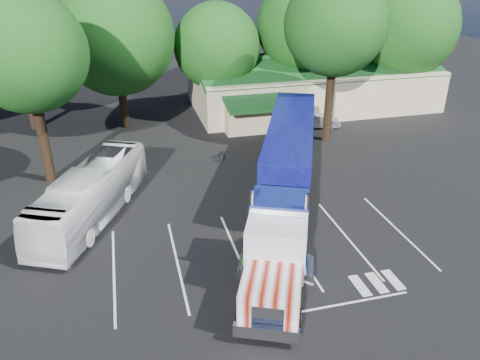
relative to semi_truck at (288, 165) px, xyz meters
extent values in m
plane|color=black|center=(-4.39, 1.33, -2.66)|extent=(120.00, 120.00, 0.00)
cube|color=beige|center=(9.61, 19.33, -0.66)|extent=(24.00, 11.00, 4.00)
cube|color=#154B1D|center=(9.61, 16.93, 1.84)|extent=(24.20, 6.25, 2.10)
cube|color=#154B1D|center=(9.61, 21.73, 1.84)|extent=(24.20, 6.25, 2.10)
cube|color=beige|center=(1.61, 13.63, -1.26)|extent=(5.00, 2.50, 2.80)
cube|color=#154B1D|center=(1.61, 12.33, 0.24)|extent=(5.40, 3.19, 0.80)
cylinder|color=black|center=(-17.39, 19.13, -0.66)|extent=(0.70, 0.70, 4.00)
sphere|color=#144614|center=(-17.39, 19.13, 4.49)|extent=(8.40, 8.40, 8.40)
cylinder|color=black|center=(-9.39, 17.53, -0.51)|extent=(0.70, 0.70, 4.30)
sphere|color=#144614|center=(-9.39, 17.53, 5.39)|extent=(10.00, 10.00, 10.00)
cylinder|color=black|center=(-0.39, 18.83, -0.86)|extent=(0.70, 0.70, 3.60)
sphere|color=#144614|center=(-0.39, 18.83, 3.94)|extent=(8.00, 8.00, 8.00)
cylinder|color=black|center=(8.61, 19.33, -0.41)|extent=(0.70, 0.70, 4.50)
sphere|color=#144614|center=(8.61, 19.33, 5.44)|extent=(9.60, 9.60, 9.60)
cylinder|color=black|center=(18.61, 18.13, -0.71)|extent=(0.70, 0.70, 3.90)
sphere|color=#144614|center=(18.61, 18.13, 5.14)|extent=(10.40, 10.40, 10.40)
cylinder|color=black|center=(-14.89, 7.33, 0.34)|extent=(0.70, 0.70, 6.00)
sphere|color=#144614|center=(-14.89, 7.33, 6.19)|extent=(7.60, 7.60, 7.60)
cylinder|color=black|center=(7.11, 9.83, 0.59)|extent=(0.70, 0.70, 6.50)
sphere|color=#144614|center=(7.11, 9.83, 6.84)|extent=(8.00, 8.00, 8.00)
cube|color=black|center=(-3.20, -7.43, -1.84)|extent=(4.03, 7.46, 0.27)
cube|color=white|center=(-4.82, -11.20, -1.95)|extent=(2.62, 1.33, 0.60)
cube|color=white|center=(-4.74, -11.00, -1.29)|extent=(1.26, 0.64, 0.98)
cube|color=white|center=(-4.24, -9.84, -1.07)|extent=(3.35, 3.41, 1.26)
cube|color=silver|center=(-3.37, -7.84, -0.42)|extent=(3.20, 2.69, 2.52)
cube|color=black|center=(-3.65, -8.49, 0.13)|extent=(2.34, 1.07, 1.09)
cube|color=white|center=(-3.01, -6.98, 1.00)|extent=(2.65, 1.22, 0.27)
cube|color=#0C1C54|center=(-2.59, -6.03, -0.20)|extent=(3.38, 3.09, 2.95)
cylinder|color=white|center=(-4.14, -6.43, 0.18)|extent=(0.26, 0.26, 3.72)
cylinder|color=white|center=(-1.83, -7.43, 0.18)|extent=(0.26, 0.26, 3.72)
cylinder|color=white|center=(-4.51, -6.75, -1.84)|extent=(1.35, 1.89, 0.72)
cylinder|color=white|center=(-1.80, -7.92, -1.84)|extent=(1.35, 1.89, 0.72)
cube|color=silver|center=(1.17, 2.71, -0.31)|extent=(8.15, 13.98, 1.64)
cube|color=#0D095A|center=(1.17, 2.71, 1.17)|extent=(8.15, 13.98, 1.31)
cube|color=black|center=(2.98, 6.93, -1.73)|extent=(2.72, 4.03, 0.38)
cube|color=black|center=(-1.87, -2.41, -1.89)|extent=(0.17, 0.17, 1.53)
cube|color=black|center=(-0.46, -3.01, -1.89)|extent=(0.17, 0.17, 1.53)
cube|color=white|center=(3.98, 9.24, -2.17)|extent=(2.46, 1.16, 0.13)
cylinder|color=black|center=(-5.51, -9.89, -2.06)|extent=(0.83, 1.26, 1.20)
cylinder|color=black|center=(-3.40, -10.80, -2.06)|extent=(0.83, 1.26, 1.20)
cylinder|color=black|center=(-3.52, -5.27, -2.06)|extent=(0.83, 1.26, 1.20)
cylinder|color=black|center=(-1.41, -6.18, -2.06)|extent=(0.83, 1.26, 1.20)
cylinder|color=black|center=(-3.04, -4.17, -2.06)|extent=(0.83, 1.26, 1.20)
cylinder|color=black|center=(-0.93, -5.07, -2.06)|extent=(0.83, 1.26, 1.20)
cylinder|color=black|center=(1.58, 6.58, -2.06)|extent=(0.83, 1.26, 1.20)
cylinder|color=black|center=(3.69, 5.67, -2.06)|extent=(0.83, 1.26, 1.20)
cylinder|color=black|center=(2.10, 7.79, -2.06)|extent=(0.83, 1.26, 1.20)
cylinder|color=black|center=(4.21, 6.88, -2.06)|extent=(0.83, 1.26, 1.20)
imported|color=black|center=(-2.79, -4.67, -1.78)|extent=(0.60, 0.74, 1.77)
imported|color=black|center=(-2.59, 7.97, -2.22)|extent=(0.65, 1.70, 0.88)
imported|color=white|center=(-11.84, 1.30, -1.09)|extent=(7.12, 11.34, 3.14)
imported|color=#B0B4B9|center=(7.61, 12.89, -2.01)|extent=(4.19, 2.31, 1.31)
camera|label=1|loc=(-9.42, -24.66, 11.85)|focal=35.00mm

